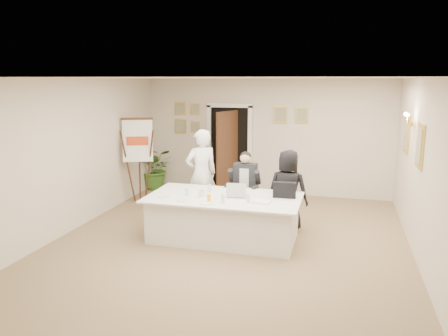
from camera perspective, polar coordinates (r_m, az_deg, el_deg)
name	(u,v)px	position (r m, az deg, el deg)	size (l,w,h in m)	color
floor	(230,242)	(7.69, 0.75, -9.66)	(7.00, 7.00, 0.00)	brown
ceiling	(230,78)	(7.17, 0.81, 11.69)	(6.00, 7.00, 0.02)	white
wall_back	(266,137)	(10.68, 5.48, 4.07)	(6.00, 0.10, 2.80)	beige
wall_front	(135,233)	(4.12, -11.60, -8.32)	(6.00, 0.10, 2.80)	beige
wall_left	(73,155)	(8.54, -19.11, 1.60)	(0.10, 7.00, 2.80)	beige
wall_right	(424,173)	(7.18, 24.64, -0.61)	(0.10, 7.00, 2.80)	beige
doorway	(229,151)	(10.75, 0.63, 2.24)	(1.14, 0.86, 2.20)	black
pictures_back_wall	(234,118)	(10.77, 1.27, 6.58)	(3.40, 0.06, 0.80)	gold
pictures_right_wall	(412,139)	(8.29, 23.34, 3.45)	(0.06, 2.20, 0.80)	gold
wall_sconce	(409,119)	(8.25, 23.05, 5.89)	(0.20, 0.30, 0.24)	gold
conference_table	(224,217)	(7.72, -0.02, -6.48)	(2.66, 1.42, 0.78)	white
seated_man	(245,187)	(8.59, 2.73, -2.43)	(0.61, 0.65, 1.42)	black
flip_chart	(139,164)	(10.09, -11.08, 0.46)	(0.68, 0.54, 1.90)	#332110
standing_man	(201,174)	(8.78, -2.97, -0.81)	(0.66, 0.43, 1.81)	white
standing_woman	(288,190)	(8.15, 8.31, -2.92)	(0.75, 0.48, 1.52)	black
potted_palm	(156,168)	(11.36, -8.93, -0.04)	(0.95, 0.82, 1.06)	#366321
laptop	(238,188)	(7.61, 1.82, -2.68)	(0.34, 0.36, 0.28)	#B7BABC
laptop_bag	(284,190)	(7.57, 7.90, -2.86)	(0.39, 0.11, 0.27)	black
paper_stack	(262,202)	(7.26, 4.95, -4.43)	(0.28, 0.20, 0.03)	white
plate_left	(165,197)	(7.63, -7.75, -3.75)	(0.21, 0.21, 0.01)	white
plate_mid	(183,200)	(7.37, -5.33, -4.25)	(0.21, 0.21, 0.01)	white
plate_near	(206,203)	(7.19, -2.32, -4.62)	(0.23, 0.23, 0.01)	white
glass_a	(187,192)	(7.67, -4.84, -3.12)	(0.07, 0.07, 0.14)	silver
glass_b	(223,199)	(7.20, -0.14, -4.07)	(0.06, 0.06, 0.14)	silver
glass_c	(248,199)	(7.22, 3.16, -4.03)	(0.06, 0.06, 0.14)	silver
glass_d	(210,188)	(7.91, -1.89, -2.64)	(0.07, 0.07, 0.14)	silver
oj_glass	(209,198)	(7.27, -1.98, -3.96)	(0.07, 0.07, 0.13)	#F0B014
steel_jug	(202,193)	(7.60, -2.92, -3.34)	(0.10, 0.10, 0.11)	silver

